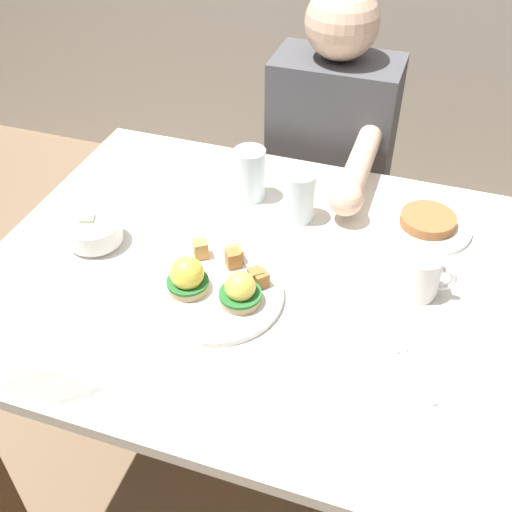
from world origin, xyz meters
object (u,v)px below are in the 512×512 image
Objects in this scene: eggs_benedict_plate at (215,287)px; water_glass_near at (250,177)px; coffee_mug at (421,273)px; water_glass_far at (297,198)px; dining_table at (270,310)px; diner_person at (329,163)px; side_plate at (427,224)px; fork at (411,365)px; fruit_bowl at (94,232)px.

water_glass_near is at bearing 97.84° from eggs_benedict_plate.
water_glass_far is (-0.30, 0.16, 0.00)m from coffee_mug.
water_glass_near is (-0.13, 0.25, 0.16)m from dining_table.
dining_table is 0.60m from diner_person.
side_plate is at bearing 92.06° from coffee_mug.
water_glass_far is (0.13, -0.05, -0.00)m from water_glass_near.
water_glass_far reaches higher than coffee_mug.
water_glass_near is (-0.43, 0.21, 0.00)m from coffee_mug.
side_plate is (0.29, 0.05, -0.04)m from water_glass_far.
water_glass_near is at bearing -179.00° from side_plate.
diner_person is at bearing 113.18° from fork.
coffee_mug is (0.69, 0.07, 0.02)m from fruit_bowl.
water_glass_far is 0.30m from side_plate.
dining_table is 0.18m from eggs_benedict_plate.
fork is at bearing -86.99° from side_plate.
side_plate reaches higher than dining_table.
fruit_bowl is at bearing -174.53° from coffee_mug.
side_plate is (0.42, 0.01, -0.04)m from water_glass_near.
water_glass_far is at bearing 75.10° from eggs_benedict_plate.
eggs_benedict_plate is at bearing -136.12° from side_plate.
eggs_benedict_plate reaches higher than fruit_bowl.
dining_table is 0.33m from water_glass_near.
dining_table is at bearing 3.53° from fruit_bowl.
side_plate is at bearing -48.59° from diner_person.
fork is 0.69× the size of side_plate.
water_glass_far is at bearing -88.50° from diner_person.
fruit_bowl is 0.74m from side_plate.
coffee_mug is at bearing -61.06° from diner_person.
diner_person is (0.07, 0.70, -0.11)m from eggs_benedict_plate.
fork is 0.12× the size of diner_person.
water_glass_far is at bearing 130.98° from fork.
coffee_mug is at bearing 94.07° from fork.
water_glass_near is at bearing 160.64° from water_glass_far.
water_glass_near is 0.11× the size of diner_person.
fruit_bowl is at bearing -157.49° from side_plate.
dining_table is 8.74× the size of fork.
side_plate is at bearing 43.88° from eggs_benedict_plate.
fork is 0.41m from side_plate.
eggs_benedict_plate is at bearing -13.33° from fruit_bowl.
fruit_bowl is 0.46m from water_glass_far.
water_glass_near is (-0.44, 0.41, 0.05)m from fork.
diner_person reaches higher than eggs_benedict_plate.
water_glass_near is at bearing 117.87° from dining_table.
water_glass_far is (0.39, 0.23, 0.02)m from fruit_bowl.
fork is 1.15× the size of water_glass_far.
water_glass_near reaches higher than fork.
dining_table is at bearing -62.13° from water_glass_near.
dining_table is 4.44× the size of eggs_benedict_plate.
fork is at bearing -66.82° from diner_person.
dining_table is 0.26m from water_glass_far.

